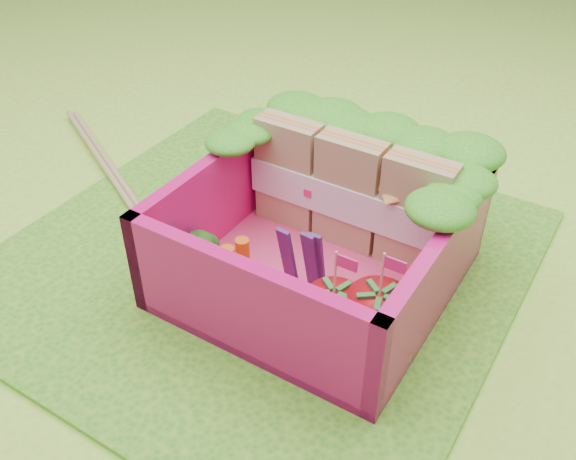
% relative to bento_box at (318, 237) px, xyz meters
% --- Properties ---
extents(ground, '(14.00, 14.00, 0.00)m').
position_rel_bento_box_xyz_m(ground, '(-0.35, -0.00, -0.31)').
color(ground, '#8CDC3E').
rests_on(ground, ground).
extents(placemat, '(2.60, 2.60, 0.03)m').
position_rel_bento_box_xyz_m(placemat, '(-0.35, -0.00, -0.29)').
color(placemat, '#459B23').
rests_on(placemat, ground).
extents(bento_floor, '(1.30, 1.30, 0.05)m').
position_rel_bento_box_xyz_m(bento_floor, '(0.00, 0.00, -0.25)').
color(bento_floor, '#E2396F').
rests_on(bento_floor, placemat).
extents(bento_box, '(1.30, 1.30, 0.55)m').
position_rel_bento_box_xyz_m(bento_box, '(0.00, 0.00, 0.00)').
color(bento_box, '#DD126F').
rests_on(bento_box, placemat).
extents(lettuce_ruffle, '(1.43, 0.77, 0.11)m').
position_rel_bento_box_xyz_m(lettuce_ruffle, '(0.00, 0.48, 0.33)').
color(lettuce_ruffle, '#1C8317').
rests_on(lettuce_ruffle, bento_box).
extents(sandwich_stack, '(1.12, 0.18, 0.62)m').
position_rel_bento_box_xyz_m(sandwich_stack, '(0.01, 0.32, 0.08)').
color(sandwich_stack, tan).
rests_on(sandwich_stack, bento_floor).
extents(broccoli, '(0.34, 0.34, 0.24)m').
position_rel_bento_box_xyz_m(broccoli, '(-0.52, -0.35, -0.05)').
color(broccoli, '#66A24E').
rests_on(broccoli, bento_floor).
extents(carrot_sticks, '(0.08, 0.18, 0.29)m').
position_rel_bento_box_xyz_m(carrot_sticks, '(-0.27, -0.32, -0.08)').
color(carrot_sticks, '#E25C13').
rests_on(carrot_sticks, bento_floor).
extents(purple_wedges, '(0.20, 0.08, 0.38)m').
position_rel_bento_box_xyz_m(purple_wedges, '(0.02, -0.15, -0.04)').
color(purple_wedges, '#481B61').
rests_on(purple_wedges, bento_floor).
extents(strawberry_left, '(0.24, 0.24, 0.48)m').
position_rel_bento_box_xyz_m(strawberry_left, '(0.27, -0.33, -0.10)').
color(strawberry_left, red).
rests_on(strawberry_left, bento_floor).
extents(strawberry_right, '(0.28, 0.28, 0.52)m').
position_rel_bento_box_xyz_m(strawberry_right, '(0.46, -0.28, -0.08)').
color(strawberry_right, red).
rests_on(strawberry_right, bento_floor).
extents(snap_peas, '(0.64, 0.57, 0.05)m').
position_rel_bento_box_xyz_m(snap_peas, '(0.39, -0.19, -0.20)').
color(snap_peas, green).
rests_on(snap_peas, bento_floor).
extents(chopsticks, '(2.25, 1.21, 0.04)m').
position_rel_bento_box_xyz_m(chopsticks, '(-1.38, 0.05, -0.26)').
color(chopsticks, tan).
rests_on(chopsticks, placemat).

